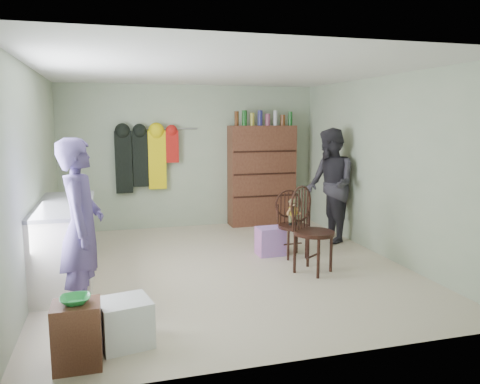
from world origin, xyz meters
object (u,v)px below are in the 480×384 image
object	(u,v)px
chair_front	(292,219)
chair_far	(309,226)
dresser	(262,175)
counter	(66,242)

from	to	relation	value
chair_front	chair_far	world-z (taller)	chair_far
chair_far	dresser	xyz separation A→B (m)	(0.28, 2.76, 0.33)
chair_front	dresser	size ratio (longest dim) A/B	0.45
counter	dresser	distance (m)	3.96
chair_front	dresser	xyz separation A→B (m)	(0.24, 2.06, 0.38)
dresser	chair_far	bearing A→B (deg)	-95.85
counter	dresser	xyz separation A→B (m)	(3.20, 2.30, 0.44)
counter	chair_front	xyz separation A→B (m)	(2.96, 0.24, 0.06)
dresser	counter	bearing A→B (deg)	-144.31
chair_front	dresser	world-z (taller)	dresser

